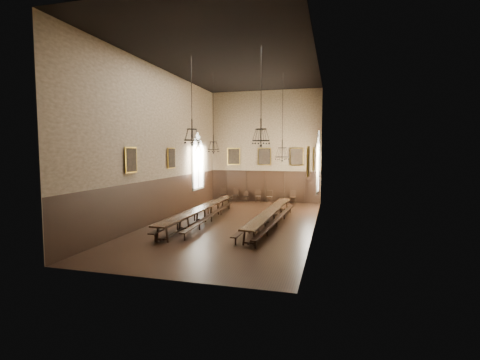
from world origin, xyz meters
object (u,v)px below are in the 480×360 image
at_px(table_right, 270,217).
at_px(bench_right_inner, 260,220).
at_px(chair_3, 258,198).
at_px(chandelier_back_left, 213,144).
at_px(table_left, 201,215).
at_px(chandelier_front_right, 261,134).
at_px(chair_0, 223,197).
at_px(chair_5, 282,200).
at_px(chair_4, 269,199).
at_px(chandelier_front_left, 192,135).
at_px(chair_6, 293,200).
at_px(bench_left_inner, 211,217).
at_px(chair_1, 235,197).
at_px(bench_left_outer, 195,216).
at_px(chandelier_back_right, 282,151).
at_px(bench_right_outer, 277,222).
at_px(chair_2, 246,198).

xyz_separation_m(table_right, bench_right_inner, (-0.55, -0.26, -0.13)).
distance_m(chair_3, chandelier_back_left, 7.98).
xyz_separation_m(table_left, chandelier_front_right, (4.13, -2.77, 4.52)).
distance_m(chair_0, chair_5, 4.94).
xyz_separation_m(bench_right_inner, chandelier_front_right, (0.61, -2.79, 4.66)).
bearing_deg(chair_5, chair_4, -178.74).
relative_size(chair_4, chandelier_front_right, 0.22).
bearing_deg(table_left, chandelier_front_left, -80.69).
relative_size(chair_3, chair_6, 0.98).
height_order(bench_left_inner, chandelier_front_right, chandelier_front_right).
bearing_deg(table_right, chandelier_front_right, -88.84).
bearing_deg(chair_5, table_left, -111.47).
height_order(bench_right_inner, chair_1, chair_1).
relative_size(table_right, chair_3, 10.24).
bearing_deg(bench_left_outer, chair_4, 70.79).
bearing_deg(table_left, chandelier_back_right, 34.32).
height_order(chair_1, chandelier_front_right, chandelier_front_right).
relative_size(bench_left_inner, chair_3, 9.55).
relative_size(chandelier_back_right, chandelier_front_right, 1.19).
distance_m(table_left, chair_0, 8.68).
distance_m(chandelier_back_right, chandelier_front_left, 6.43).
xyz_separation_m(table_left, chair_5, (3.55, 8.58, -0.15)).
bearing_deg(chair_6, bench_left_inner, -124.45).
height_order(bench_left_inner, bench_right_inner, bench_left_inner).
relative_size(bench_right_outer, chandelier_front_left, 2.18).
height_order(chair_3, chair_4, chair_3).
relative_size(table_right, chair_6, 10.08).
bearing_deg(bench_right_inner, chandelier_back_right, 74.71).
height_order(chair_0, chandelier_front_right, chandelier_front_right).
xyz_separation_m(table_left, bench_right_inner, (3.52, 0.01, -0.14)).
bearing_deg(chair_1, chair_6, 10.77).
height_order(bench_left_inner, chair_3, chair_3).
bearing_deg(bench_right_outer, chair_5, 96.28).
height_order(bench_left_outer, chair_6, chair_6).
height_order(bench_right_outer, chair_4, chair_4).
bearing_deg(chair_1, bench_left_inner, -72.83).
relative_size(chair_4, chair_5, 1.12).
height_order(table_left, bench_right_inner, table_left).
height_order(chair_6, chandelier_front_left, chandelier_front_left).
height_order(chandelier_back_left, chandelier_front_right, same).
bearing_deg(table_left, chair_2, 86.38).
distance_m(bench_left_inner, chandelier_back_right, 6.06).
bearing_deg(chair_1, chair_3, 11.32).
bearing_deg(chair_6, chair_0, 169.89).
bearing_deg(bench_left_outer, chair_6, 60.20).
xyz_separation_m(chair_1, chandelier_front_left, (0.69, -10.57, 4.69)).
height_order(bench_left_outer, chair_2, chair_2).
relative_size(chair_1, chair_2, 1.16).
distance_m(table_left, chair_2, 8.58).
bearing_deg(chandelier_back_right, table_right, -95.40).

